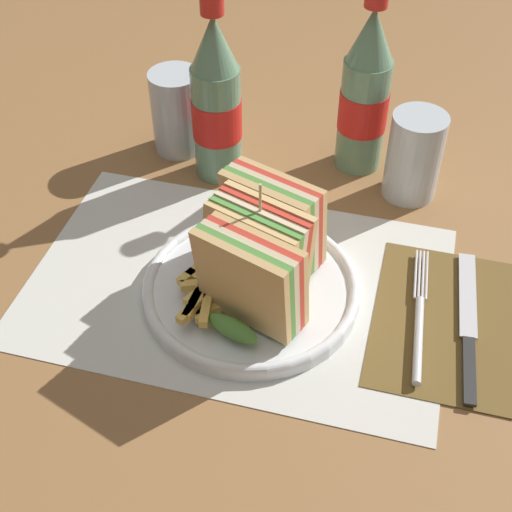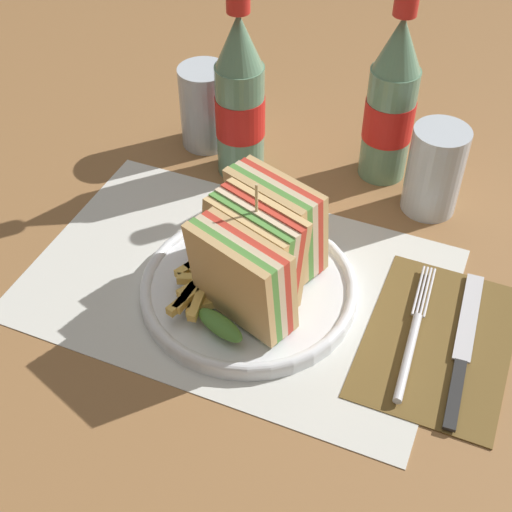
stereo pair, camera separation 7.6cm
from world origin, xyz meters
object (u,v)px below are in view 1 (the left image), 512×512
Objects in this scene: coke_bottle_near at (216,103)px; coke_bottle_far at (365,95)px; plate_main at (251,288)px; fork at (419,325)px; glass_near at (414,156)px; club_sandwich at (260,251)px; knife at (468,325)px; glass_far at (177,112)px.

coke_bottle_far is at bearing 20.49° from coke_bottle_near.
fork is at bearing -1.28° from plate_main.
glass_near is (0.07, -0.05, -0.05)m from coke_bottle_far.
club_sandwich is at bearing 175.96° from fork.
club_sandwich is at bearing -179.88° from knife.
plate_main is at bearing -123.20° from glass_near.
fork is 1.68× the size of glass_near.
fork is at bearing -35.28° from glass_far.
club_sandwich is 0.18m from fork.
fork is (0.17, -0.00, -0.06)m from club_sandwich.
coke_bottle_far is at bearing 117.84° from knife.
fork is (0.18, -0.00, -0.00)m from plate_main.
knife is 0.86× the size of coke_bottle_far.
coke_bottle_near is 0.18m from coke_bottle_far.
club_sandwich is at bearing -62.18° from coke_bottle_near.
fork is at bearing -81.23° from glass_near.
plate_main is 0.98× the size of coke_bottle_near.
coke_bottle_near is 1.00× the size of coke_bottle_far.
coke_bottle_near is at bearing 139.72° from fork.
fork is 0.36m from coke_bottle_near.
glass_near is (-0.08, 0.21, 0.05)m from knife.
coke_bottle_far is at bearing 107.88° from fork.
glass_far is at bearing 141.12° from fork.
knife is 0.39m from coke_bottle_near.
coke_bottle_far is (0.07, 0.27, 0.09)m from plate_main.
plate_main is at bearing 165.51° from club_sandwich.
glass_far is (-0.35, 0.24, 0.05)m from fork.
coke_bottle_far reaches higher than club_sandwich.
club_sandwich reaches higher than fork.
plate_main is 1.25× the size of fork.
coke_bottle_far is 2.15× the size of glass_near.
coke_bottle_near is at bearing -29.02° from glass_far.
plate_main reaches higher than knife.
coke_bottle_near is at bearing 115.78° from plate_main.
fork is 0.78× the size of coke_bottle_near.
knife is (0.22, 0.01, -0.06)m from club_sandwich.
coke_bottle_far is (-0.16, 0.26, 0.10)m from knife.
coke_bottle_near is at bearing -175.61° from glass_near.
glass_near is (0.14, 0.22, 0.05)m from plate_main.
knife is at bearing -30.32° from coke_bottle_near.
fork is at bearing -36.68° from coke_bottle_near.
glass_far is (-0.24, -0.03, -0.05)m from coke_bottle_far.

